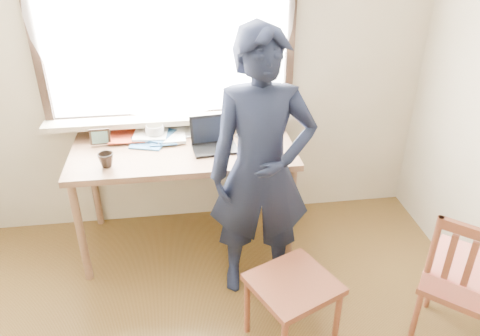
{
  "coord_description": "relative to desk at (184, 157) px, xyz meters",
  "views": [
    {
      "loc": [
        -0.14,
        -1.33,
        2.32
      ],
      "look_at": [
        0.17,
        0.95,
        1.01
      ],
      "focal_mm": 35.0,
      "sensor_mm": 36.0,
      "label": 1
    }
  ],
  "objects": [
    {
      "name": "person",
      "position": [
        0.46,
        -0.52,
        0.15
      ],
      "size": [
        0.68,
        0.47,
        1.78
      ],
      "primitive_type": "imported",
      "rotation": [
        0.0,
        0.0,
        -0.07
      ],
      "color": "black",
      "rests_on": "ground"
    },
    {
      "name": "book_b",
      "position": [
        0.45,
        0.2,
        0.1
      ],
      "size": [
        0.29,
        0.32,
        0.02
      ],
      "primitive_type": "imported",
      "rotation": [
        0.0,
        0.0,
        -0.55
      ],
      "color": "white",
      "rests_on": "desk"
    },
    {
      "name": "mouse",
      "position": [
        0.51,
        -0.1,
        0.1
      ],
      "size": [
        0.09,
        0.06,
        0.03
      ],
      "primitive_type": "ellipsoid",
      "color": "black",
      "rests_on": "desk"
    },
    {
      "name": "side_chair",
      "position": [
        1.53,
        -1.18,
        -0.25
      ],
      "size": [
        0.6,
        0.6,
        0.93
      ],
      "color": "brown",
      "rests_on": "ground"
    },
    {
      "name": "desk_clutter",
      "position": [
        -0.4,
        0.15,
        0.1
      ],
      "size": [
        0.67,
        0.54,
        0.04
      ],
      "color": "#BC3C22",
      "rests_on": "desk"
    },
    {
      "name": "book_a",
      "position": [
        -0.39,
        0.2,
        0.1
      ],
      "size": [
        0.19,
        0.25,
        0.02
      ],
      "primitive_type": "imported",
      "rotation": [
        0.0,
        0.0,
        0.01
      ],
      "color": "white",
      "rests_on": "desk"
    },
    {
      "name": "work_chair",
      "position": [
        0.57,
        -1.04,
        -0.36
      ],
      "size": [
        0.58,
        0.57,
        0.46
      ],
      "color": "brown",
      "rests_on": "ground"
    },
    {
      "name": "laptop",
      "position": [
        0.21,
        -0.04,
        0.14
      ],
      "size": [
        0.33,
        0.28,
        0.21
      ],
      "color": "black",
      "rests_on": "desk"
    },
    {
      "name": "room_shell",
      "position": [
        0.12,
        -1.43,
        0.89
      ],
      "size": [
        3.52,
        4.02,
        2.61
      ],
      "color": "beige",
      "rests_on": "ground"
    },
    {
      "name": "mug_dark",
      "position": [
        -0.5,
        -0.22,
        0.13
      ],
      "size": [
        0.14,
        0.14,
        0.09
      ],
      "primitive_type": "imported",
      "rotation": [
        0.0,
        0.0,
        -0.62
      ],
      "color": "black",
      "rests_on": "desk"
    },
    {
      "name": "mug_white",
      "position": [
        -0.19,
        0.16,
        0.14
      ],
      "size": [
        0.19,
        0.19,
        0.11
      ],
      "primitive_type": "imported",
      "rotation": [
        0.0,
        0.0,
        0.87
      ],
      "color": "white",
      "rests_on": "desk"
    },
    {
      "name": "desk",
      "position": [
        0.0,
        0.0,
        0.0
      ],
      "size": [
        1.55,
        0.77,
        0.83
      ],
      "color": "brown",
      "rests_on": "ground"
    },
    {
      "name": "picture_frame",
      "position": [
        -0.57,
        0.1,
        0.14
      ],
      "size": [
        0.14,
        0.02,
        0.11
      ],
      "color": "black",
      "rests_on": "desk"
    }
  ]
}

